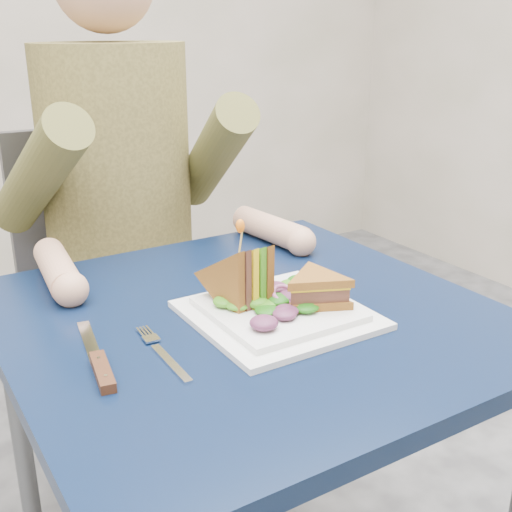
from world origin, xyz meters
TOP-DOWN VIEW (x-y plane):
  - table at (0.00, 0.00)m, footprint 0.75×0.75m
  - chair at (0.00, 0.67)m, footprint 0.42×0.40m
  - diner at (-0.00, 0.56)m, footprint 0.54×0.59m
  - plate at (0.03, -0.04)m, footprint 0.26×0.26m
  - sandwich_flat at (0.08, -0.07)m, footprint 0.16×0.16m
  - sandwich_upright at (-0.01, 0.00)m, footprint 0.09×0.15m
  - fork at (-0.18, -0.06)m, footprint 0.02×0.18m
  - knife at (-0.26, -0.05)m, footprint 0.05×0.22m
  - toothpick at (-0.01, 0.00)m, footprint 0.01×0.01m
  - toothpick_frill at (-0.01, 0.00)m, footprint 0.01×0.01m
  - lettuce_spill at (0.03, -0.03)m, footprint 0.15×0.13m
  - onion_ring at (0.04, -0.04)m, footprint 0.04×0.04m

SIDE VIEW (x-z plane):
  - chair at x=0.00m, z-range 0.08..1.01m
  - table at x=0.00m, z-range 0.29..1.02m
  - fork at x=-0.18m, z-range 0.73..0.74m
  - knife at x=-0.26m, z-range 0.73..0.74m
  - plate at x=0.03m, z-range 0.73..0.75m
  - lettuce_spill at x=0.03m, z-range 0.75..0.77m
  - onion_ring at x=0.04m, z-range 0.75..0.78m
  - sandwich_flat at x=0.08m, z-range 0.75..0.80m
  - sandwich_upright at x=-0.01m, z-range 0.71..0.86m
  - toothpick at x=-0.01m, z-range 0.82..0.88m
  - toothpick_frill at x=-0.01m, z-range 0.87..0.89m
  - diner at x=0.00m, z-range 0.54..1.29m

